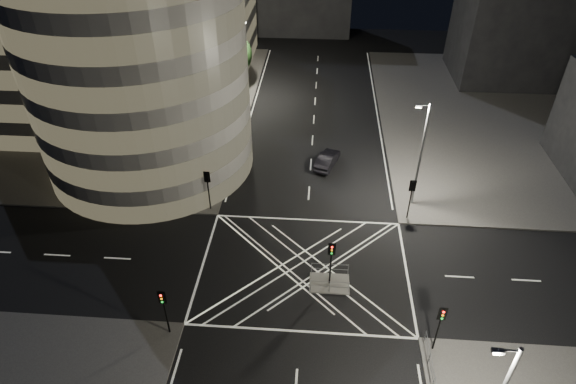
# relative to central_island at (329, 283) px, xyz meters

# --- Properties ---
(ground) EXTENTS (120.00, 120.00, 0.00)m
(ground) POSITION_rel_central_island_xyz_m (-2.00, 1.50, -0.07)
(ground) COLOR black
(ground) RESTS_ON ground
(sidewalk_far_left) EXTENTS (42.00, 42.00, 0.15)m
(sidewalk_far_left) POSITION_rel_central_island_xyz_m (-31.00, 28.50, 0.00)
(sidewalk_far_left) COLOR #4C4A47
(sidewalk_far_left) RESTS_ON ground
(sidewalk_far_right) EXTENTS (42.00, 42.00, 0.15)m
(sidewalk_far_right) POSITION_rel_central_island_xyz_m (27.00, 28.50, 0.00)
(sidewalk_far_right) COLOR #4C4A47
(sidewalk_far_right) RESTS_ON ground
(central_island) EXTENTS (3.00, 2.00, 0.15)m
(central_island) POSITION_rel_central_island_xyz_m (0.00, 0.00, 0.00)
(central_island) COLOR slate
(central_island) RESTS_ON ground
(office_tower_curved) EXTENTS (30.00, 29.00, 27.20)m
(office_tower_curved) POSITION_rel_central_island_xyz_m (-22.74, 20.24, 12.58)
(office_tower_curved) COLOR gray
(office_tower_curved) RESTS_ON sidewalk_far_left
(building_right_far) EXTENTS (14.00, 12.00, 15.00)m
(building_right_far) POSITION_rel_central_island_xyz_m (24.00, 41.50, 7.58)
(building_right_far) COLOR black
(building_right_far) RESTS_ON sidewalk_far_right
(tree_a) EXTENTS (4.60, 4.60, 7.27)m
(tree_a) POSITION_rel_central_island_xyz_m (-12.50, 10.50, 4.69)
(tree_a) COLOR black
(tree_a) RESTS_ON sidewalk_far_left
(tree_b) EXTENTS (3.95, 3.95, 6.74)m
(tree_b) POSITION_rel_central_island_xyz_m (-12.50, 16.50, 4.53)
(tree_b) COLOR black
(tree_b) RESTS_ON sidewalk_far_left
(tree_c) EXTENTS (3.70, 3.70, 6.78)m
(tree_c) POSITION_rel_central_island_xyz_m (-12.50, 22.50, 4.71)
(tree_c) COLOR black
(tree_c) RESTS_ON sidewalk_far_left
(tree_d) EXTENTS (4.60, 4.60, 7.39)m
(tree_d) POSITION_rel_central_island_xyz_m (-12.50, 28.50, 4.82)
(tree_d) COLOR black
(tree_d) RESTS_ON sidewalk_far_left
(tree_e) EXTENTS (4.26, 4.26, 7.10)m
(tree_e) POSITION_rel_central_island_xyz_m (-12.50, 34.50, 4.71)
(tree_e) COLOR black
(tree_e) RESTS_ON sidewalk_far_left
(traffic_signal_fl) EXTENTS (0.55, 0.22, 4.00)m
(traffic_signal_fl) POSITION_rel_central_island_xyz_m (-10.80, 8.30, 2.84)
(traffic_signal_fl) COLOR black
(traffic_signal_fl) RESTS_ON sidewalk_far_left
(traffic_signal_nl) EXTENTS (0.55, 0.22, 4.00)m
(traffic_signal_nl) POSITION_rel_central_island_xyz_m (-10.80, -5.30, 2.84)
(traffic_signal_nl) COLOR black
(traffic_signal_nl) RESTS_ON sidewalk_near_left
(traffic_signal_fr) EXTENTS (0.55, 0.22, 4.00)m
(traffic_signal_fr) POSITION_rel_central_island_xyz_m (6.80, 8.30, 2.84)
(traffic_signal_fr) COLOR black
(traffic_signal_fr) RESTS_ON sidewalk_far_right
(traffic_signal_nr) EXTENTS (0.55, 0.22, 4.00)m
(traffic_signal_nr) POSITION_rel_central_island_xyz_m (6.80, -5.30, 2.84)
(traffic_signal_nr) COLOR black
(traffic_signal_nr) RESTS_ON sidewalk_near_right
(traffic_signal_island) EXTENTS (0.55, 0.22, 4.00)m
(traffic_signal_island) POSITION_rel_central_island_xyz_m (0.00, 0.00, 2.84)
(traffic_signal_island) COLOR black
(traffic_signal_island) RESTS_ON central_island
(street_lamp_left_near) EXTENTS (1.25, 0.25, 10.00)m
(street_lamp_left_near) POSITION_rel_central_island_xyz_m (-11.44, 13.50, 5.47)
(street_lamp_left_near) COLOR slate
(street_lamp_left_near) RESTS_ON sidewalk_far_left
(street_lamp_left_far) EXTENTS (1.25, 0.25, 10.00)m
(street_lamp_left_far) POSITION_rel_central_island_xyz_m (-11.44, 31.50, 5.47)
(street_lamp_left_far) COLOR slate
(street_lamp_left_far) RESTS_ON sidewalk_far_left
(street_lamp_right_far) EXTENTS (1.25, 0.25, 10.00)m
(street_lamp_right_far) POSITION_rel_central_island_xyz_m (7.44, 10.50, 5.47)
(street_lamp_right_far) COLOR slate
(street_lamp_right_far) RESTS_ON sidewalk_far_right
(railing_island_south) EXTENTS (2.80, 0.06, 1.10)m
(railing_island_south) POSITION_rel_central_island_xyz_m (0.00, -0.90, 0.62)
(railing_island_south) COLOR slate
(railing_island_south) RESTS_ON central_island
(railing_island_north) EXTENTS (2.80, 0.06, 1.10)m
(railing_island_north) POSITION_rel_central_island_xyz_m (0.00, 0.90, 0.62)
(railing_island_north) COLOR slate
(railing_island_north) RESTS_ON central_island
(sedan) EXTENTS (2.82, 4.63, 1.44)m
(sedan) POSITION_rel_central_island_xyz_m (-0.34, 16.41, 0.65)
(sedan) COLOR black
(sedan) RESTS_ON ground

